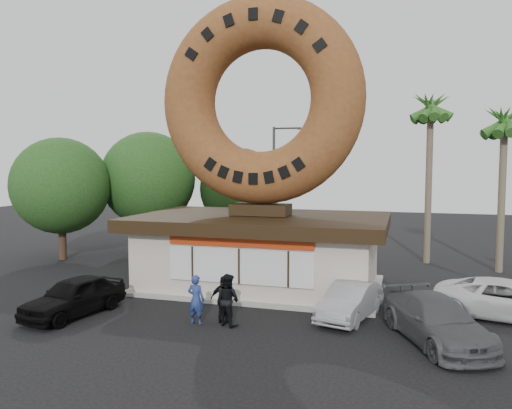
{
  "coord_description": "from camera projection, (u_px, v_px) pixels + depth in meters",
  "views": [
    {
      "loc": [
        6.21,
        -15.55,
        5.59
      ],
      "look_at": [
        0.37,
        4.0,
        3.94
      ],
      "focal_mm": 35.0,
      "sensor_mm": 36.0,
      "label": 1
    }
  ],
  "objects": [
    {
      "name": "tree_far",
      "position": [
        61.0,
        186.0,
        29.03
      ],
      "size": [
        5.6,
        5.6,
        7.14
      ],
      "color": "#473321",
      "rests_on": "ground"
    },
    {
      "name": "tree_mid",
      "position": [
        240.0,
        189.0,
        32.22
      ],
      "size": [
        5.2,
        5.2,
        6.63
      ],
      "color": "#473321",
      "rests_on": "ground"
    },
    {
      "name": "giant_donut",
      "position": [
        261.0,
        101.0,
        22.13
      ],
      "size": [
        9.2,
        2.34,
        9.2
      ],
      "primitive_type": "torus",
      "rotation": [
        1.57,
        0.0,
        0.0
      ],
      "color": "brown",
      "rests_on": "donut_shop"
    },
    {
      "name": "ground",
      "position": [
        212.0,
        328.0,
        17.07
      ],
      "size": [
        90.0,
        90.0,
        0.0
      ],
      "primitive_type": "plane",
      "color": "black",
      "rests_on": "ground"
    },
    {
      "name": "street_lamp",
      "position": [
        276.0,
        181.0,
        32.52
      ],
      "size": [
        2.11,
        0.2,
        8.0
      ],
      "color": "#59595E",
      "rests_on": "ground"
    },
    {
      "name": "person_center",
      "position": [
        228.0,
        300.0,
        17.27
      ],
      "size": [
        1.08,
        0.99,
        1.81
      ],
      "primitive_type": "imported",
      "rotation": [
        0.0,
        0.0,
        2.72
      ],
      "color": "black",
      "rests_on": "ground"
    },
    {
      "name": "car_grey",
      "position": [
        437.0,
        320.0,
        15.6
      ],
      "size": [
        3.83,
        5.26,
        1.41
      ],
      "primitive_type": "imported",
      "rotation": [
        0.0,
        0.0,
        0.43
      ],
      "color": "#535558",
      "rests_on": "ground"
    },
    {
      "name": "car_black",
      "position": [
        74.0,
        296.0,
        18.43
      ],
      "size": [
        2.4,
        4.43,
        1.43
      ],
      "primitive_type": "imported",
      "rotation": [
        0.0,
        0.0,
        -0.18
      ],
      "color": "black",
      "rests_on": "ground"
    },
    {
      "name": "car_silver",
      "position": [
        350.0,
        301.0,
        18.09
      ],
      "size": [
        2.23,
        4.09,
        1.28
      ],
      "primitive_type": "imported",
      "rotation": [
        0.0,
        0.0,
        -0.24
      ],
      "color": "#96969A",
      "rests_on": "ground"
    },
    {
      "name": "palm_far",
      "position": [
        504.0,
        127.0,
        25.27
      ],
      "size": [
        2.6,
        2.6,
        8.75
      ],
      "color": "#726651",
      "rests_on": "ground"
    },
    {
      "name": "car_white",
      "position": [
        508.0,
        300.0,
        17.99
      ],
      "size": [
        5.43,
        3.32,
        1.4
      ],
      "primitive_type": "imported",
      "rotation": [
        0.0,
        0.0,
        1.36
      ],
      "color": "silver",
      "rests_on": "ground"
    },
    {
      "name": "tree_west",
      "position": [
        148.0,
        179.0,
        31.83
      ],
      "size": [
        6.0,
        6.0,
        7.65
      ],
      "color": "#473321",
      "rests_on": "ground"
    },
    {
      "name": "person_right",
      "position": [
        224.0,
        300.0,
        17.49
      ],
      "size": [
        0.99,
        0.43,
        1.68
      ],
      "primitive_type": "imported",
      "rotation": [
        0.0,
        0.0,
        3.16
      ],
      "color": "black",
      "rests_on": "ground"
    },
    {
      "name": "palm_near",
      "position": [
        431.0,
        113.0,
        27.63
      ],
      "size": [
        2.6,
        2.6,
        9.75
      ],
      "color": "#726651",
      "rests_on": "ground"
    },
    {
      "name": "donut_shop",
      "position": [
        261.0,
        248.0,
        22.65
      ],
      "size": [
        11.2,
        7.2,
        3.8
      ],
      "color": "#BCB5A1",
      "rests_on": "ground"
    },
    {
      "name": "person_left",
      "position": [
        196.0,
        299.0,
        17.43
      ],
      "size": [
        0.67,
        0.48,
        1.74
      ],
      "primitive_type": "imported",
      "rotation": [
        0.0,
        0.0,
        3.04
      ],
      "color": "navy",
      "rests_on": "ground"
    }
  ]
}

